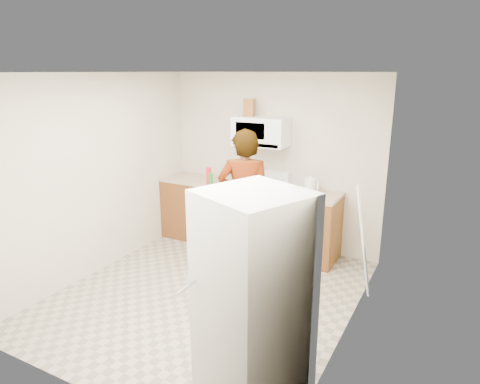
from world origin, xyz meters
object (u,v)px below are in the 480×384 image
Objects in this scene: person at (244,202)px; fridge at (253,300)px; saucepan at (252,178)px; kettle at (310,185)px; microwave at (261,132)px; gas_range at (256,217)px.

fridge is at bearing 96.18° from person.
person reaches higher than saucepan.
kettle is at bearing 123.47° from fridge.
person is at bearing -69.18° from saucepan.
fridge is at bearing -65.56° from microwave.
fridge reaches higher than saucepan.
person is at bearing -75.81° from gas_range.
person is (0.18, -0.72, 0.44)m from gas_range.
kettle is (-0.51, 2.76, 0.18)m from fridge.
microwave is 1.16m from person.
saucepan is (-0.16, 0.05, -0.69)m from microwave.
person is 9.89× the size of kettle.
fridge is (1.27, -2.67, 0.36)m from gas_range.
person reaches higher than fridge.
gas_range is 1.49× the size of microwave.
gas_range is 0.61× the size of person.
gas_range is 6.04× the size of kettle.
person is 0.96m from saucepan.
microwave is at bearing 163.67° from kettle.
saucepan is (-0.34, 0.89, 0.09)m from person.
gas_range is at bearing 173.21° from kettle.
person is at bearing -139.32° from kettle.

